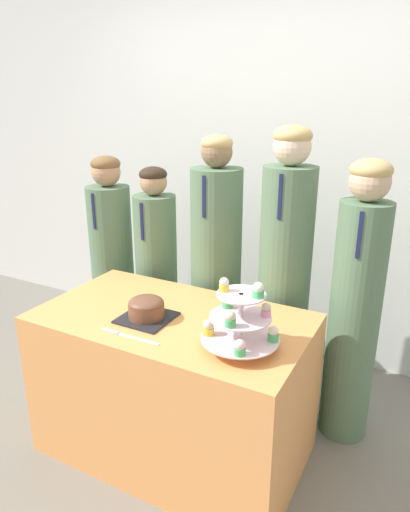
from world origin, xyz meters
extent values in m
plane|color=slate|center=(0.00, 0.00, 0.00)|extent=(16.00, 16.00, 0.00)
cube|color=silver|center=(0.00, 1.67, 1.35)|extent=(9.00, 0.06, 2.70)
cube|color=#EF9951|center=(0.00, 0.36, 0.38)|extent=(1.29, 0.73, 0.77)
cube|color=#232328|center=(-0.09, 0.28, 0.77)|extent=(0.23, 0.23, 0.01)
cylinder|color=brown|center=(-0.09, 0.28, 0.81)|extent=(0.17, 0.17, 0.07)
ellipsoid|color=brown|center=(-0.09, 0.28, 0.85)|extent=(0.17, 0.17, 0.06)
cube|color=silver|center=(-0.01, 0.10, 0.77)|extent=(0.21, 0.02, 0.00)
cube|color=#B2B2B7|center=(-0.16, 0.10, 0.77)|extent=(0.09, 0.02, 0.01)
cylinder|color=silver|center=(0.40, 0.24, 0.89)|extent=(0.02, 0.02, 0.24)
cylinder|color=silver|center=(0.40, 0.24, 0.81)|extent=(0.32, 0.32, 0.01)
cylinder|color=silver|center=(0.40, 0.24, 0.91)|extent=(0.25, 0.25, 0.01)
cylinder|color=silver|center=(0.40, 0.24, 1.01)|extent=(0.20, 0.20, 0.01)
cylinder|color=#4CB766|center=(0.46, 0.12, 0.83)|extent=(0.05, 0.05, 0.03)
sphere|color=silver|center=(0.46, 0.12, 0.86)|extent=(0.04, 0.04, 0.04)
cylinder|color=#4CB766|center=(0.53, 0.28, 0.83)|extent=(0.04, 0.04, 0.03)
sphere|color=#F4E5C6|center=(0.53, 0.28, 0.86)|extent=(0.04, 0.04, 0.04)
cylinder|color=#3893DB|center=(0.35, 0.36, 0.83)|extent=(0.04, 0.04, 0.03)
sphere|color=silver|center=(0.35, 0.36, 0.86)|extent=(0.04, 0.04, 0.04)
cylinder|color=yellow|center=(0.28, 0.21, 0.83)|extent=(0.05, 0.05, 0.03)
sphere|color=beige|center=(0.28, 0.21, 0.86)|extent=(0.05, 0.05, 0.05)
cylinder|color=pink|center=(0.49, 0.29, 0.93)|extent=(0.04, 0.04, 0.03)
sphere|color=beige|center=(0.49, 0.29, 0.95)|extent=(0.04, 0.04, 0.04)
cylinder|color=#4CB766|center=(0.32, 0.29, 0.93)|extent=(0.05, 0.05, 0.03)
sphere|color=silver|center=(0.32, 0.29, 0.95)|extent=(0.04, 0.04, 0.04)
cylinder|color=#4CB766|center=(0.41, 0.14, 0.93)|extent=(0.04, 0.04, 0.03)
sphere|color=beige|center=(0.41, 0.14, 0.96)|extent=(0.04, 0.04, 0.04)
cylinder|color=yellow|center=(0.33, 0.24, 1.02)|extent=(0.04, 0.04, 0.03)
sphere|color=#F4E5C6|center=(0.33, 0.24, 1.05)|extent=(0.04, 0.04, 0.04)
cylinder|color=#4CB766|center=(0.48, 0.24, 1.02)|extent=(0.05, 0.05, 0.03)
sphere|color=white|center=(0.48, 0.24, 1.05)|extent=(0.04, 0.04, 0.04)
cylinder|color=#567556|center=(-0.81, 0.92, 0.61)|extent=(0.28, 0.28, 1.23)
sphere|color=tan|center=(-0.81, 0.92, 1.32)|extent=(0.18, 0.18, 0.18)
ellipsoid|color=brown|center=(-0.81, 0.92, 1.37)|extent=(0.18, 0.18, 0.10)
cube|color=#191E47|center=(-0.81, 0.78, 1.10)|extent=(0.02, 0.01, 0.22)
cylinder|color=#567556|center=(-0.46, 0.92, 0.60)|extent=(0.26, 0.26, 1.20)
sphere|color=tan|center=(-0.46, 0.92, 1.28)|extent=(0.16, 0.16, 0.16)
ellipsoid|color=#332319|center=(-0.46, 0.92, 1.33)|extent=(0.16, 0.16, 0.09)
cube|color=#191E47|center=(-0.46, 0.79, 1.07)|extent=(0.02, 0.01, 0.22)
cylinder|color=#567556|center=(-0.05, 0.92, 0.70)|extent=(0.29, 0.29, 1.39)
sphere|color=#8E6B4C|center=(-0.05, 0.92, 1.47)|extent=(0.17, 0.17, 0.17)
ellipsoid|color=tan|center=(-0.05, 0.92, 1.52)|extent=(0.17, 0.17, 0.09)
cube|color=#191E47|center=(-0.05, 0.77, 1.26)|extent=(0.02, 0.01, 0.22)
cylinder|color=#567556|center=(0.36, 0.92, 0.71)|extent=(0.28, 0.28, 1.43)
sphere|color=beige|center=(0.36, 0.92, 1.52)|extent=(0.19, 0.19, 0.19)
ellipsoid|color=tan|center=(0.36, 0.92, 1.57)|extent=(0.19, 0.19, 0.10)
cube|color=#191E47|center=(0.36, 0.78, 1.30)|extent=(0.02, 0.01, 0.22)
cylinder|color=#567556|center=(0.74, 0.92, 0.64)|extent=(0.25, 0.25, 1.29)
sphere|color=#D6AD89|center=(0.74, 0.92, 1.38)|extent=(0.19, 0.19, 0.19)
ellipsoid|color=tan|center=(0.74, 0.92, 1.43)|extent=(0.19, 0.19, 0.10)
cube|color=#191E47|center=(0.74, 0.79, 1.16)|extent=(0.02, 0.01, 0.22)
camera|label=1|loc=(1.06, -1.29, 1.74)|focal=32.00mm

